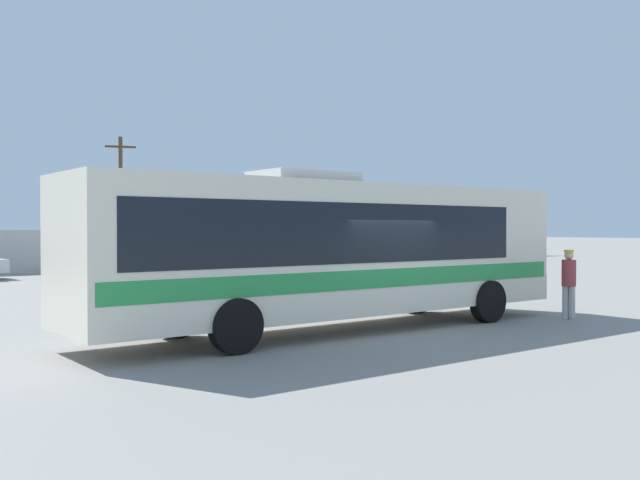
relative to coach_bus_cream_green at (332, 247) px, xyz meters
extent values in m
plane|color=gray|center=(0.75, 9.41, -1.90)|extent=(300.00, 300.00, 0.00)
cube|color=beige|center=(0.75, 25.68, -0.78)|extent=(80.00, 0.30, 2.24)
cube|color=silver|center=(0.14, 0.01, -0.02)|extent=(12.38, 3.01, 2.87)
cube|color=black|center=(-0.48, -0.02, 0.32)|extent=(10.17, 2.96, 1.26)
cube|color=green|center=(0.14, 0.01, -0.65)|extent=(12.13, 3.02, 0.40)
cube|color=#19212D|center=(6.30, 0.24, 0.50)|extent=(0.13, 2.29, 1.49)
cube|color=green|center=(6.30, 0.24, -1.11)|extent=(0.15, 2.50, 0.69)
cube|color=#B2B2B2|center=(-0.78, -0.03, 1.54)|extent=(2.25, 1.48, 0.24)
cylinder|color=black|center=(3.90, 1.37, -1.38)|extent=(1.05, 0.34, 1.04)
cylinder|color=black|center=(3.99, -1.08, -1.38)|extent=(1.05, 0.34, 1.04)
cylinder|color=black|center=(-3.29, 1.10, -1.38)|extent=(1.05, 0.34, 1.04)
cylinder|color=black|center=(-3.19, -1.34, -1.38)|extent=(1.05, 0.34, 1.04)
cylinder|color=#B7B2A8|center=(6.06, -1.82, -1.47)|extent=(0.16, 0.16, 0.85)
cylinder|color=#B7B2A8|center=(6.12, -1.97, -1.47)|extent=(0.16, 0.16, 0.85)
cylinder|color=#99383D|center=(6.09, -1.89, -0.71)|extent=(0.46, 0.46, 0.67)
sphere|color=beige|center=(6.09, -1.89, -0.26)|extent=(0.23, 0.23, 0.23)
cylinder|color=yellow|center=(6.09, -1.89, -0.16)|extent=(0.24, 0.24, 0.07)
cylinder|color=#4C3823|center=(5.23, 28.66, 2.03)|extent=(0.24, 0.24, 7.85)
cube|color=#473321|center=(5.23, 28.66, 5.35)|extent=(1.76, 0.64, 0.12)
camera|label=1|loc=(-9.37, -12.74, 0.42)|focal=39.32mm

